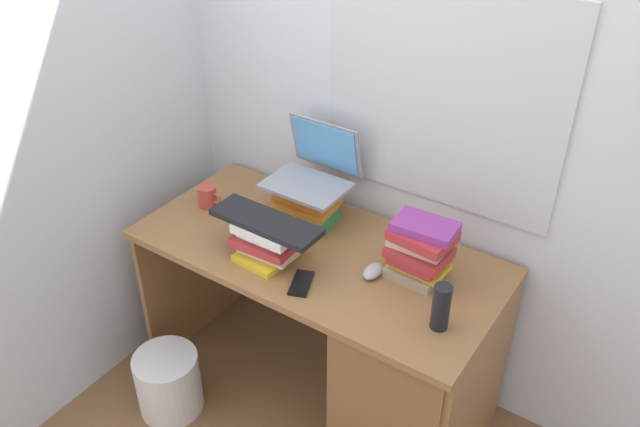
{
  "coord_description": "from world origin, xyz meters",
  "views": [
    {
      "loc": [
        1.11,
        -1.62,
        2.22
      ],
      "look_at": [
        0.02,
        -0.02,
        0.94
      ],
      "focal_mm": 36.66,
      "sensor_mm": 36.0,
      "label": 1
    }
  ],
  "objects_px": {
    "book_stack_keyboard_riser": "(267,241)",
    "book_stack_side": "(420,249)",
    "mug": "(208,196)",
    "desk": "(392,358)",
    "wastebasket": "(169,382)",
    "cell_phone": "(301,283)",
    "book_stack_tall": "(305,205)",
    "computer_mouse": "(373,271)",
    "water_bottle": "(441,307)",
    "laptop": "(314,169)",
    "keyboard": "(266,222)"
  },
  "relations": [
    {
      "from": "book_stack_tall",
      "to": "laptop",
      "type": "distance_m",
      "value": 0.15
    },
    {
      "from": "book_stack_keyboard_riser",
      "to": "water_bottle",
      "type": "height_order",
      "value": "water_bottle"
    },
    {
      "from": "book_stack_keyboard_riser",
      "to": "laptop",
      "type": "height_order",
      "value": "laptop"
    },
    {
      "from": "book_stack_side",
      "to": "mug",
      "type": "height_order",
      "value": "book_stack_side"
    },
    {
      "from": "book_stack_side",
      "to": "mug",
      "type": "xyz_separation_m",
      "value": [
        -0.93,
        -0.07,
        -0.07
      ]
    },
    {
      "from": "desk",
      "to": "book_stack_side",
      "type": "distance_m",
      "value": 0.47
    },
    {
      "from": "keyboard",
      "to": "water_bottle",
      "type": "xyz_separation_m",
      "value": [
        0.68,
        0.02,
        -0.08
      ]
    },
    {
      "from": "book_stack_side",
      "to": "cell_phone",
      "type": "bearing_deg",
      "value": -139.0
    },
    {
      "from": "book_stack_side",
      "to": "mug",
      "type": "relative_size",
      "value": 2.02
    },
    {
      "from": "computer_mouse",
      "to": "mug",
      "type": "bearing_deg",
      "value": 179.09
    },
    {
      "from": "desk",
      "to": "book_stack_keyboard_riser",
      "type": "height_order",
      "value": "book_stack_keyboard_riser"
    },
    {
      "from": "book_stack_tall",
      "to": "book_stack_side",
      "type": "relative_size",
      "value": 1.1
    },
    {
      "from": "book_stack_tall",
      "to": "desk",
      "type": "bearing_deg",
      "value": -17.64
    },
    {
      "from": "book_stack_side",
      "to": "water_bottle",
      "type": "height_order",
      "value": "book_stack_side"
    },
    {
      "from": "computer_mouse",
      "to": "cell_phone",
      "type": "relative_size",
      "value": 0.76
    },
    {
      "from": "wastebasket",
      "to": "desk",
      "type": "bearing_deg",
      "value": 26.16
    },
    {
      "from": "book_stack_keyboard_riser",
      "to": "book_stack_side",
      "type": "xyz_separation_m",
      "value": [
        0.51,
        0.21,
        0.04
      ]
    },
    {
      "from": "desk",
      "to": "wastebasket",
      "type": "height_order",
      "value": "desk"
    },
    {
      "from": "keyboard",
      "to": "water_bottle",
      "type": "height_order",
      "value": "keyboard"
    },
    {
      "from": "computer_mouse",
      "to": "water_bottle",
      "type": "bearing_deg",
      "value": -19.65
    },
    {
      "from": "mug",
      "to": "book_stack_keyboard_riser",
      "type": "bearing_deg",
      "value": -18.43
    },
    {
      "from": "desk",
      "to": "mug",
      "type": "xyz_separation_m",
      "value": [
        -0.9,
        0.02,
        0.39
      ]
    },
    {
      "from": "book_stack_keyboard_riser",
      "to": "computer_mouse",
      "type": "relative_size",
      "value": 2.39
    },
    {
      "from": "book_stack_tall",
      "to": "mug",
      "type": "xyz_separation_m",
      "value": [
        -0.4,
        -0.14,
        -0.03
      ]
    },
    {
      "from": "water_bottle",
      "to": "wastebasket",
      "type": "relative_size",
      "value": 0.59
    },
    {
      "from": "water_bottle",
      "to": "wastebasket",
      "type": "height_order",
      "value": "water_bottle"
    },
    {
      "from": "book_stack_side",
      "to": "computer_mouse",
      "type": "xyz_separation_m",
      "value": [
        -0.13,
        -0.09,
        -0.1
      ]
    },
    {
      "from": "laptop",
      "to": "mug",
      "type": "relative_size",
      "value": 2.75
    },
    {
      "from": "mug",
      "to": "computer_mouse",
      "type": "bearing_deg",
      "value": -0.91
    },
    {
      "from": "book_stack_tall",
      "to": "mug",
      "type": "distance_m",
      "value": 0.42
    },
    {
      "from": "mug",
      "to": "wastebasket",
      "type": "relative_size",
      "value": 0.41
    },
    {
      "from": "water_bottle",
      "to": "mug",
      "type": "bearing_deg",
      "value": 173.65
    },
    {
      "from": "cell_phone",
      "to": "wastebasket",
      "type": "relative_size",
      "value": 0.48
    },
    {
      "from": "cell_phone",
      "to": "book_stack_keyboard_riser",
      "type": "bearing_deg",
      "value": 141.87
    },
    {
      "from": "cell_phone",
      "to": "mug",
      "type": "bearing_deg",
      "value": 140.75
    },
    {
      "from": "book_stack_keyboard_riser",
      "to": "computer_mouse",
      "type": "height_order",
      "value": "book_stack_keyboard_riser"
    },
    {
      "from": "desk",
      "to": "water_bottle",
      "type": "xyz_separation_m",
      "value": [
        0.2,
        -0.1,
        0.43
      ]
    },
    {
      "from": "book_stack_tall",
      "to": "cell_phone",
      "type": "xyz_separation_m",
      "value": [
        0.22,
        -0.33,
        -0.07
      ]
    },
    {
      "from": "book_stack_side",
      "to": "computer_mouse",
      "type": "distance_m",
      "value": 0.19
    },
    {
      "from": "desk",
      "to": "laptop",
      "type": "relative_size",
      "value": 4.45
    },
    {
      "from": "book_stack_keyboard_riser",
      "to": "cell_phone",
      "type": "relative_size",
      "value": 1.83
    },
    {
      "from": "cell_phone",
      "to": "wastebasket",
      "type": "distance_m",
      "value": 0.85
    },
    {
      "from": "book_stack_keyboard_riser",
      "to": "keyboard",
      "type": "relative_size",
      "value": 0.59
    },
    {
      "from": "computer_mouse",
      "to": "wastebasket",
      "type": "distance_m",
      "value": 1.04
    },
    {
      "from": "computer_mouse",
      "to": "water_bottle",
      "type": "relative_size",
      "value": 0.63
    },
    {
      "from": "computer_mouse",
      "to": "wastebasket",
      "type": "height_order",
      "value": "computer_mouse"
    },
    {
      "from": "keyboard",
      "to": "book_stack_tall",
      "type": "bearing_deg",
      "value": 95.78
    },
    {
      "from": "laptop",
      "to": "water_bottle",
      "type": "xyz_separation_m",
      "value": [
        0.7,
        -0.32,
        -0.13
      ]
    },
    {
      "from": "book_stack_side",
      "to": "laptop",
      "type": "height_order",
      "value": "laptop"
    },
    {
      "from": "laptop",
      "to": "desk",
      "type": "bearing_deg",
      "value": -23.8
    }
  ]
}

